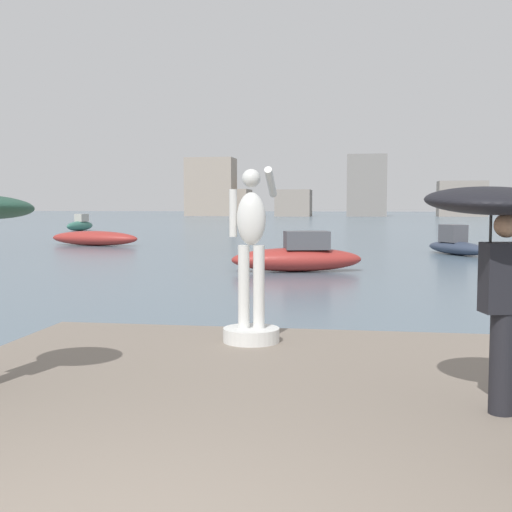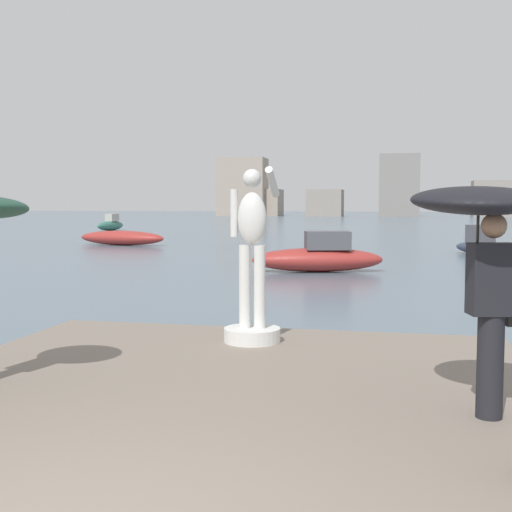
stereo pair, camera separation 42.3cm
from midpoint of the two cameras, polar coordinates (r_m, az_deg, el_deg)
The scene contains 9 objects.
ground_plane at distance 42.90m, azimuth 6.81°, elevation 1.47°, with size 400.00×400.00×0.00m, color slate.
pier at distance 5.22m, azimuth -8.77°, elevation -18.08°, with size 6.44×9.54×0.40m, color slate.
statue_white_figure at distance 8.56m, azimuth -1.82°, elevation -1.87°, with size 0.74×0.93×2.30m.
onlooker_right at distance 5.83m, azimuth 18.20°, elevation 2.14°, with size 1.33×1.34×1.99m.
boat_near at distance 30.41m, azimuth 16.66°, elevation 0.95°, with size 2.74×4.08×1.33m.
boat_mid at distance 58.88m, azimuth -15.27°, elevation 2.66°, with size 1.31×4.21×1.45m.
boat_far at distance 36.88m, azimuth -14.24°, elevation 1.51°, with size 5.46×2.26×0.80m.
boat_leftward at distance 21.75m, azimuth 3.15°, elevation -0.05°, with size 4.54×2.29×1.34m.
distant_skyline at distance 135.17m, azimuth 5.21°, elevation 5.48°, with size 74.67×13.24×12.29m.
Camera 1 is at (1.27, -2.86, 2.19)m, focal length 45.88 mm.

